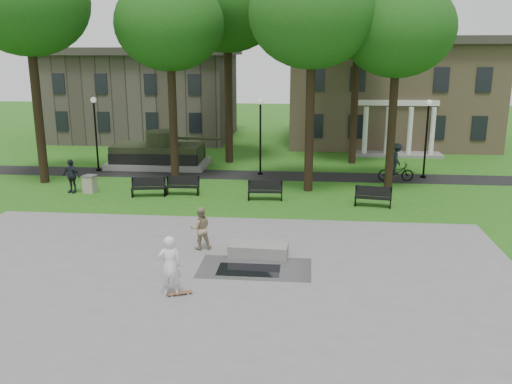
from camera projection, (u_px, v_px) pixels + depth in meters
ground at (222, 240)px, 22.21m from camera, size 120.00×120.00×0.00m
plaza at (197, 291)px, 17.39m from camera, size 22.00×16.00×0.02m
footpath at (252, 175)px, 33.77m from camera, size 44.00×2.60×0.01m
building_right at (388, 90)px, 45.23m from camera, size 17.00×12.00×8.60m
building_left at (145, 97)px, 47.85m from camera, size 15.00×10.00×7.20m
tree_0 at (27, 3)px, 29.47m from camera, size 6.80×6.80×12.97m
tree_1 at (170, 25)px, 30.49m from camera, size 6.20×6.20×11.63m
tree_2 at (312, 15)px, 27.73m from camera, size 6.60×6.60×12.16m
tree_3 at (398, 30)px, 28.46m from camera, size 6.00×6.00×11.19m
tree_4 at (227, 5)px, 35.19m from camera, size 7.20×7.20×13.50m
tree_5 at (358, 17)px, 35.07m from camera, size 6.40×6.40×12.44m
lamp_left at (96, 128)px, 34.28m from camera, size 0.36×0.36×4.73m
lamp_mid at (260, 130)px, 33.31m from camera, size 0.36×0.36×4.73m
lamp_right at (427, 132)px, 32.38m from camera, size 0.36×0.36×4.73m
tank_monument at (159, 154)px, 36.08m from camera, size 7.45×3.40×2.40m
puddle at (249, 270)px, 19.07m from camera, size 2.20×1.20×0.00m
concrete_block at (258, 250)px, 20.40m from camera, size 2.25×1.10×0.45m
skateboard at (180, 294)px, 17.12m from camera, size 0.80×0.48×0.07m
skateboarder at (170, 266)px, 16.89m from camera, size 0.82×0.65×1.96m
friend_watching at (201, 228)px, 20.92m from camera, size 0.98×0.86×1.68m
pedestrian_walker at (71, 176)px, 29.42m from camera, size 1.17×0.76×1.85m
cyclist at (396, 166)px, 32.04m from camera, size 2.13×1.22×2.28m
park_bench_0 at (149, 187)px, 28.77m from camera, size 1.85×0.82×1.00m
park_bench_1 at (183, 185)px, 29.08m from camera, size 1.81×0.56×1.00m
park_bench_2 at (265, 190)px, 28.07m from camera, size 1.82×0.61×1.00m
park_bench_3 at (373, 196)px, 26.88m from camera, size 1.85×0.80×1.00m
trash_bin at (90, 184)px, 29.54m from camera, size 0.75×0.75×0.96m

